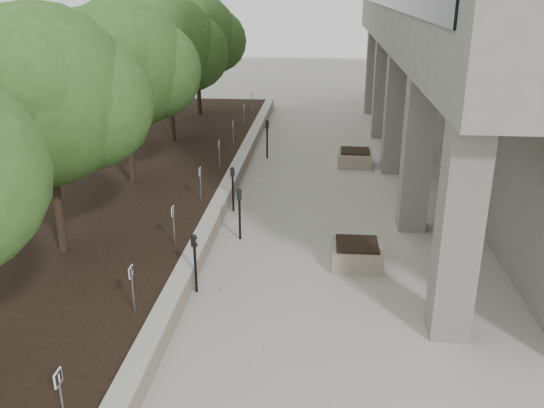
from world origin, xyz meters
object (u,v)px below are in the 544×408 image
at_px(crabapple_tree_2, 48,134).
at_px(crabapple_tree_4, 169,70).
at_px(planter_front, 357,253).
at_px(crabapple_tree_3, 125,93).
at_px(parking_meter_4, 233,189).
at_px(parking_meter_3, 240,214).
at_px(parking_meter_5, 267,139).
at_px(planter_back, 355,158).
at_px(parking_meter_2, 195,263).
at_px(crabapple_tree_5, 197,55).

bearing_deg(crabapple_tree_2, crabapple_tree_4, 90.00).
relative_size(crabapple_tree_2, planter_front, 4.73).
distance_m(crabapple_tree_3, parking_meter_4, 4.30).
distance_m(crabapple_tree_2, crabapple_tree_4, 10.00).
bearing_deg(crabapple_tree_2, crabapple_tree_3, 90.00).
bearing_deg(parking_meter_3, parking_meter_5, 87.64).
relative_size(crabapple_tree_4, parking_meter_4, 4.11).
bearing_deg(parking_meter_4, planter_back, 31.74).
distance_m(crabapple_tree_4, parking_meter_2, 11.65).
xyz_separation_m(crabapple_tree_4, planter_back, (6.96, -1.36, -2.84)).
xyz_separation_m(parking_meter_2, planter_back, (3.71, 9.55, -0.38)).
bearing_deg(crabapple_tree_4, parking_meter_5, -11.78).
bearing_deg(parking_meter_5, parking_meter_4, -104.57).
xyz_separation_m(crabapple_tree_3, parking_meter_4, (3.31, -1.23, -2.46)).
height_order(crabapple_tree_5, planter_back, crabapple_tree_5).
bearing_deg(crabapple_tree_5, parking_meter_2, -78.46).
relative_size(crabapple_tree_4, parking_meter_3, 3.97).
xyz_separation_m(crabapple_tree_2, parking_meter_4, (3.31, 3.77, -2.46)).
height_order(crabapple_tree_2, planter_front, crabapple_tree_2).
distance_m(parking_meter_3, planter_back, 7.50).
relative_size(crabapple_tree_2, parking_meter_3, 3.97).
bearing_deg(planter_back, parking_meter_3, -115.12).
relative_size(crabapple_tree_5, planter_back, 4.51).
height_order(crabapple_tree_5, parking_meter_4, crabapple_tree_5).
bearing_deg(crabapple_tree_2, planter_back, 51.12).
bearing_deg(planter_front, parking_meter_3, 158.08).
height_order(crabapple_tree_2, parking_meter_2, crabapple_tree_2).
height_order(parking_meter_4, planter_front, parking_meter_4).
bearing_deg(parking_meter_5, parking_meter_3, -99.72).
distance_m(crabapple_tree_4, parking_meter_5, 4.51).
distance_m(crabapple_tree_3, parking_meter_3, 5.49).
xyz_separation_m(crabapple_tree_2, parking_meter_2, (3.25, -0.92, -2.46)).
bearing_deg(planter_front, planter_back, 87.83).
bearing_deg(parking_meter_2, parking_meter_5, 105.60).
bearing_deg(crabapple_tree_3, crabapple_tree_2, -90.00).
bearing_deg(planter_back, planter_front, -92.17).
bearing_deg(parking_meter_3, crabapple_tree_5, 103.47).
height_order(crabapple_tree_3, crabapple_tree_5, same).
bearing_deg(crabapple_tree_5, crabapple_tree_3, -90.00).
relative_size(crabapple_tree_2, planter_back, 4.51).
height_order(crabapple_tree_3, parking_meter_4, crabapple_tree_3).
bearing_deg(crabapple_tree_2, parking_meter_5, 67.84).
height_order(crabapple_tree_3, parking_meter_3, crabapple_tree_3).
bearing_deg(crabapple_tree_3, planter_back, 27.57).
height_order(crabapple_tree_5, parking_meter_3, crabapple_tree_5).
bearing_deg(parking_meter_3, crabapple_tree_4, 112.32).
distance_m(crabapple_tree_4, planter_back, 7.64).
bearing_deg(parking_meter_4, parking_meter_2, -112.13).
distance_m(crabapple_tree_4, parking_meter_4, 7.47).
bearing_deg(parking_meter_4, parking_meter_5, 63.99).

